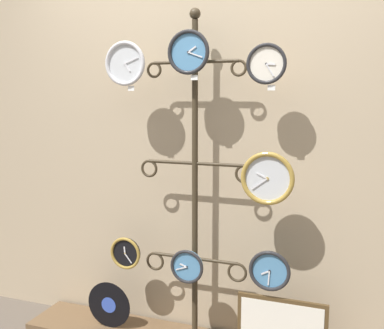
% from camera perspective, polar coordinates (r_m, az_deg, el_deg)
% --- Properties ---
extents(shop_wall, '(4.40, 0.04, 2.80)m').
position_cam_1_polar(shop_wall, '(2.77, 1.50, 5.70)').
color(shop_wall, tan).
rests_on(shop_wall, ground_plane).
extents(display_stand, '(0.71, 0.35, 2.03)m').
position_cam_1_polar(display_stand, '(2.75, 0.36, -9.33)').
color(display_stand, '#382D1E').
rests_on(display_stand, ground_plane).
extents(clock_top_left, '(0.26, 0.04, 0.26)m').
position_cam_1_polar(clock_top_left, '(2.70, -8.46, 12.57)').
color(clock_top_left, silver).
extents(clock_top_center, '(0.25, 0.04, 0.25)m').
position_cam_1_polar(clock_top_center, '(2.55, -0.42, 14.06)').
color(clock_top_center, '#4C84B2').
extents(clock_top_right, '(0.21, 0.04, 0.21)m').
position_cam_1_polar(clock_top_right, '(2.43, 9.45, 12.49)').
color(clock_top_right, silver).
extents(clock_middle_right, '(0.29, 0.04, 0.29)m').
position_cam_1_polar(clock_middle_right, '(2.44, 9.56, -1.75)').
color(clock_middle_right, silver).
extents(clock_bottom_left, '(0.21, 0.04, 0.21)m').
position_cam_1_polar(clock_bottom_left, '(2.89, -8.42, -11.06)').
color(clock_bottom_left, black).
extents(clock_bottom_center, '(0.20, 0.04, 0.20)m').
position_cam_1_polar(clock_bottom_center, '(2.70, -0.62, -12.82)').
color(clock_bottom_center, '#4C84B2').
extents(clock_bottom_right, '(0.23, 0.04, 0.23)m').
position_cam_1_polar(clock_bottom_right, '(2.57, 9.84, -13.13)').
color(clock_bottom_right, '#4C84B2').
extents(vinyl_record, '(0.30, 0.01, 0.30)m').
position_cam_1_polar(vinyl_record, '(3.08, -10.51, -17.12)').
color(vinyl_record, black).
rests_on(vinyl_record, low_shelf).
extents(price_tag_upper, '(0.04, 0.00, 0.03)m').
position_cam_1_polar(price_tag_upper, '(2.67, -7.74, 9.55)').
color(price_tag_upper, white).
extents(price_tag_mid, '(0.04, 0.00, 0.03)m').
position_cam_1_polar(price_tag_mid, '(2.53, 0.29, 10.98)').
color(price_tag_mid, white).
extents(price_tag_lower, '(0.04, 0.00, 0.03)m').
position_cam_1_polar(price_tag_lower, '(2.42, 10.05, 9.58)').
color(price_tag_lower, white).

